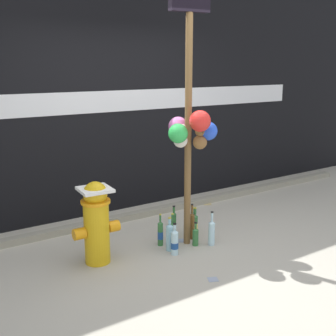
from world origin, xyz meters
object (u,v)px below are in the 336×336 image
at_px(bottle_4, 170,236).
at_px(memorial_post, 191,107).
at_px(fire_hydrant, 96,221).
at_px(bottle_5, 175,242).
at_px(bottle_8, 174,222).
at_px(bottle_1, 172,232).
at_px(bottle_2, 212,232).
at_px(bottle_3, 195,236).
at_px(bottle_0, 160,233).
at_px(bottle_6, 195,224).
at_px(bottle_7, 192,225).

bearing_deg(bottle_4, memorial_post, 4.19).
height_order(fire_hydrant, bottle_5, fire_hydrant).
distance_m(fire_hydrant, bottle_4, 0.83).
distance_m(memorial_post, bottle_8, 1.43).
relative_size(bottle_1, bottle_2, 0.89).
bearing_deg(bottle_3, bottle_0, 146.75).
bearing_deg(bottle_6, fire_hydrant, -176.79).
distance_m(memorial_post, bottle_6, 1.45).
bearing_deg(memorial_post, fire_hydrant, 171.87).
xyz_separation_m(memorial_post, bottle_3, (0.04, -0.07, -1.42)).
relative_size(fire_hydrant, bottle_8, 2.44).
bearing_deg(bottle_7, bottle_1, 172.93).
distance_m(bottle_5, bottle_7, 0.47).
height_order(bottle_0, bottle_8, bottle_0).
distance_m(bottle_2, bottle_6, 0.38).
height_order(fire_hydrant, bottle_1, fire_hydrant).
bearing_deg(bottle_1, bottle_6, 12.63).
height_order(bottle_0, bottle_1, bottle_0).
distance_m(bottle_3, bottle_7, 0.20).
bearing_deg(bottle_2, memorial_post, 141.97).
bearing_deg(bottle_4, bottle_7, 17.94).
height_order(bottle_3, bottle_6, bottle_6).
xyz_separation_m(fire_hydrant, bottle_3, (1.08, -0.22, -0.33)).
bearing_deg(bottle_7, bottle_2, -72.39).
distance_m(bottle_6, bottle_8, 0.25).
bearing_deg(bottle_3, bottle_7, 65.99).
bearing_deg(bottle_8, fire_hydrant, -169.66).
bearing_deg(bottle_5, bottle_6, 33.85).
height_order(memorial_post, bottle_7, memorial_post).
relative_size(bottle_6, bottle_7, 0.77).
relative_size(memorial_post, bottle_6, 8.78).
height_order(memorial_post, bottle_4, memorial_post).
bearing_deg(bottle_8, bottle_4, -129.43).
relative_size(bottle_7, bottle_8, 1.21).
height_order(bottle_2, bottle_5, bottle_2).
relative_size(fire_hydrant, bottle_5, 2.44).
height_order(bottle_0, bottle_3, bottle_0).
height_order(memorial_post, bottle_5, memorial_post).
distance_m(bottle_1, bottle_6, 0.38).
bearing_deg(bottle_8, memorial_post, -93.54).
relative_size(memorial_post, bottle_2, 7.24).
distance_m(bottle_0, bottle_1, 0.16).
distance_m(bottle_3, bottle_6, 0.35).
bearing_deg(bottle_6, bottle_3, -125.09).
relative_size(bottle_5, bottle_7, 0.83).
height_order(bottle_5, bottle_8, same).
height_order(bottle_5, bottle_6, bottle_5).
bearing_deg(bottle_1, bottle_2, -41.20).
relative_size(bottle_1, bottle_7, 0.83).
xyz_separation_m(bottle_0, bottle_5, (0.00, -0.28, -0.00)).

